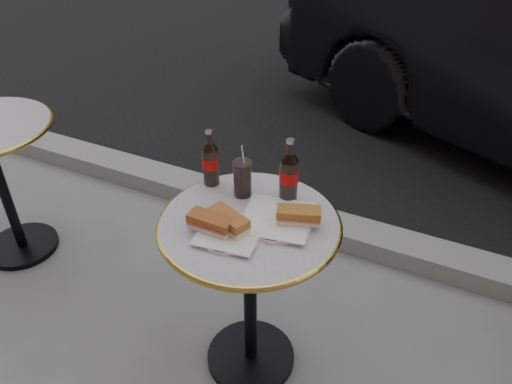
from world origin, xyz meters
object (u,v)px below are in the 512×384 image
at_px(cola_bottle_left, 210,158).
at_px(bistro_table, 250,297).
at_px(cola_glass, 242,178).
at_px(plate_left, 230,233).
at_px(cola_bottle_right, 289,171).
at_px(plate_right, 277,220).

bearing_deg(cola_bottle_left, bistro_table, -32.33).
bearing_deg(bistro_table, cola_glass, 125.19).
distance_m(bistro_table, cola_glass, 0.46).
distance_m(plate_left, cola_bottle_left, 0.33).
bearing_deg(cola_bottle_right, cola_bottle_left, -175.01).
bearing_deg(plate_left, cola_glass, 106.78).
relative_size(cola_bottle_right, cola_glass, 1.78).
xyz_separation_m(plate_right, cola_bottle_right, (-0.02, 0.13, 0.11)).
height_order(cola_bottle_left, cola_glass, cola_bottle_left).
bearing_deg(bistro_table, plate_left, -105.85).
height_order(plate_left, plate_right, plate_right).
relative_size(plate_left, cola_glass, 1.53).
distance_m(bistro_table, plate_left, 0.38).
bearing_deg(cola_bottle_right, cola_glass, -165.51).
distance_m(plate_left, cola_glass, 0.24).
bearing_deg(cola_glass, cola_bottle_right, 14.49).
height_order(plate_right, cola_glass, cola_glass).
height_order(bistro_table, plate_right, plate_right).
bearing_deg(cola_glass, plate_right, -27.50).
relative_size(cola_bottle_left, cola_glass, 1.61).
relative_size(plate_left, plate_right, 0.88).
relative_size(plate_right, cola_bottle_left, 1.09).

